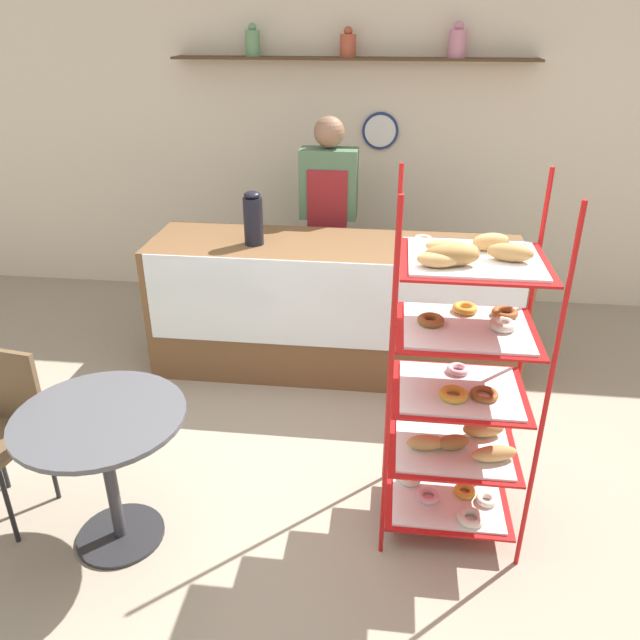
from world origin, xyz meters
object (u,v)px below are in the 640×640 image
Objects in this scene: pastry_rack at (461,382)px; person_worker at (329,218)px; cafe_chair at (1,418)px; donut_tray_counter at (433,243)px; coffee_carafe at (253,219)px; cafe_table at (104,447)px.

pastry_rack is 2.31m from person_worker.
cafe_chair is at bearing -121.31° from person_worker.
cafe_chair is at bearing -142.18° from donut_tray_counter.
person_worker reaches higher than cafe_chair.
coffee_carafe is (-1.28, 1.44, 0.30)m from pastry_rack.
pastry_rack is 2.27m from cafe_chair.
donut_tray_counter is at bearing 4.75° from coffee_carafe.
person_worker reaches higher than donut_tray_counter.
coffee_carafe is 1.22m from donut_tray_counter.
person_worker is at bearing 72.57° from cafe_table.
donut_tray_counter reaches higher than cafe_chair.
coffee_carafe is at bearing 78.92° from cafe_table.
cafe_chair is 2.03× the size of donut_tray_counter.
donut_tray_counter reaches higher than cafe_table.
pastry_rack is at bearing 11.35° from cafe_table.
cafe_chair is (-0.62, 0.18, -0.01)m from cafe_table.
coffee_carafe reaches higher than cafe_chair.
coffee_carafe is 0.84× the size of donut_tray_counter.
pastry_rack is 4.07× the size of donut_tray_counter.
coffee_carafe is at bearing 67.00° from cafe_chair.
coffee_carafe is at bearing 131.77° from pastry_rack.
cafe_table is 0.88× the size of cafe_chair.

